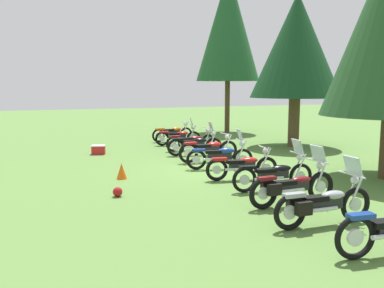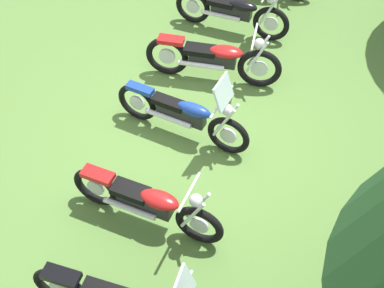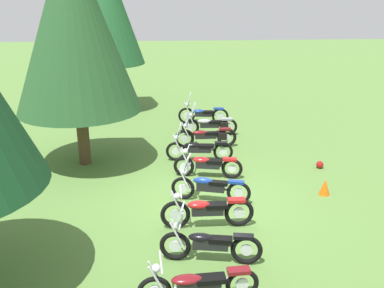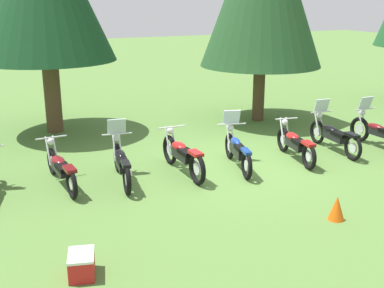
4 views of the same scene
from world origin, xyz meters
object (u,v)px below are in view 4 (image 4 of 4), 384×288
(motorcycle_2, at_px, (61,168))
(traffic_cone, at_px, (337,208))
(motorcycle_7, at_px, (334,135))
(motorcycle_4, at_px, (183,155))
(motorcycle_5, at_px, (237,150))
(motorcycle_6, at_px, (295,144))
(picnic_cooler, at_px, (82,265))
(motorcycle_3, at_px, (122,163))
(motorcycle_8, at_px, (382,133))

(motorcycle_2, xyz_separation_m, traffic_cone, (4.41, -4.09, -0.18))
(motorcycle_7, bearing_deg, motorcycle_4, 93.81)
(motorcycle_5, xyz_separation_m, motorcycle_7, (3.11, 0.04, -0.00))
(motorcycle_5, relative_size, motorcycle_7, 0.95)
(motorcycle_5, relative_size, motorcycle_6, 1.01)
(picnic_cooler, bearing_deg, motorcycle_5, 34.82)
(motorcycle_4, xyz_separation_m, traffic_cone, (1.60, -3.63, -0.23))
(motorcycle_2, height_order, picnic_cooler, motorcycle_2)
(picnic_cooler, bearing_deg, motorcycle_3, 63.45)
(motorcycle_6, bearing_deg, motorcycle_5, 97.29)
(traffic_cone, bearing_deg, motorcycle_5, 93.16)
(motorcycle_8, bearing_deg, picnic_cooler, 106.73)
(picnic_cooler, relative_size, traffic_cone, 1.31)
(motorcycle_8, bearing_deg, motorcycle_4, 83.50)
(motorcycle_2, bearing_deg, motorcycle_8, -100.41)
(motorcycle_2, height_order, motorcycle_4, motorcycle_4)
(motorcycle_5, xyz_separation_m, picnic_cooler, (-4.70, -3.27, -0.28))
(motorcycle_3, relative_size, motorcycle_4, 0.95)
(motorcycle_8, bearing_deg, motorcycle_7, 71.93)
(motorcycle_3, relative_size, motorcycle_5, 1.02)
(motorcycle_3, bearing_deg, motorcycle_2, 84.79)
(motorcycle_3, xyz_separation_m, picnic_cooler, (-1.79, -3.59, -0.27))
(motorcycle_3, bearing_deg, traffic_cone, -130.55)
(motorcycle_4, xyz_separation_m, motorcycle_7, (4.53, -0.17, -0.01))
(picnic_cooler, height_order, traffic_cone, traffic_cone)
(motorcycle_6, bearing_deg, motorcycle_8, -83.77)
(motorcycle_4, distance_m, motorcycle_7, 4.53)
(motorcycle_4, bearing_deg, traffic_cone, -155.96)
(motorcycle_2, bearing_deg, motorcycle_4, -102.71)
(motorcycle_2, relative_size, motorcycle_5, 1.06)
(motorcycle_2, bearing_deg, motorcycle_3, -108.47)
(picnic_cooler, bearing_deg, motorcycle_7, 22.94)
(motorcycle_4, relative_size, picnic_cooler, 3.76)
(motorcycle_4, height_order, traffic_cone, motorcycle_4)
(motorcycle_2, xyz_separation_m, motorcycle_3, (1.31, -0.35, 0.04))
(motorcycle_2, xyz_separation_m, motorcycle_7, (7.34, -0.63, 0.04))
(motorcycle_8, xyz_separation_m, traffic_cone, (-4.29, -3.03, -0.22))
(motorcycle_3, bearing_deg, picnic_cooler, 163.20)
(motorcycle_3, distance_m, motorcycle_4, 1.50)
(motorcycle_5, distance_m, picnic_cooler, 5.73)
(traffic_cone, bearing_deg, motorcycle_8, 35.28)
(motorcycle_4, distance_m, motorcycle_6, 3.12)
(motorcycle_5, bearing_deg, traffic_cone, -161.65)
(motorcycle_5, height_order, picnic_cooler, motorcycle_5)
(picnic_cooler, bearing_deg, motorcycle_4, 46.61)
(motorcycle_2, height_order, traffic_cone, motorcycle_2)
(motorcycle_5, relative_size, traffic_cone, 4.62)
(motorcycle_3, bearing_deg, motorcycle_4, -84.23)
(motorcycle_2, distance_m, motorcycle_8, 8.76)
(motorcycle_3, relative_size, motorcycle_6, 1.03)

